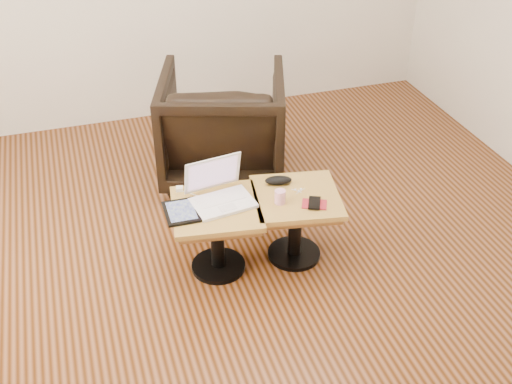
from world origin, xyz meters
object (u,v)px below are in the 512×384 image
object	(u,v)px
side_table_left	(217,222)
armchair	(223,126)
laptop	(220,193)
side_table_right	(296,211)
striped_cup	(280,197)

from	to	relation	value
side_table_left	armchair	xyz separation A→B (m)	(0.31, 1.01, 0.06)
laptop	armchair	bearing A→B (deg)	65.61
side_table_right	armchair	size ratio (longest dim) A/B	0.66
side_table_right	laptop	size ratio (longest dim) A/B	1.52
laptop	striped_cup	xyz separation A→B (m)	(0.32, -0.13, -0.01)
side_table_left	side_table_right	xyz separation A→B (m)	(0.47, -0.03, 0.00)
side_table_right	striped_cup	xyz separation A→B (m)	(-0.12, -0.04, 0.15)
armchair	laptop	bearing A→B (deg)	91.88
side_table_right	armchair	world-z (taller)	armchair
striped_cup	armchair	bearing A→B (deg)	92.15
side_table_right	striped_cup	distance (m)	0.20
side_table_left	striped_cup	world-z (taller)	striped_cup
laptop	armchair	xyz separation A→B (m)	(0.28, 0.96, -0.10)
laptop	side_table_left	bearing A→B (deg)	-132.37
side_table_left	striped_cup	bearing A→B (deg)	-3.41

